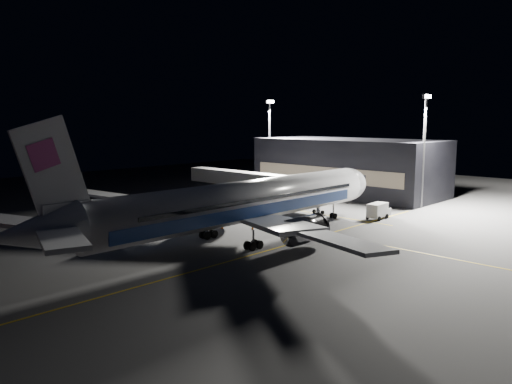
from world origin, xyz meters
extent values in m
plane|color=#4C4C4F|center=(0.00, 0.00, 0.00)|extent=(200.00, 200.00, 0.00)
cube|color=gold|center=(10.00, 0.00, 0.01)|extent=(0.25, 80.00, 0.01)
cube|color=gold|center=(0.00, -6.00, 0.01)|extent=(70.00, 0.25, 0.01)
cube|color=gold|center=(22.00, 10.00, 0.01)|extent=(0.25, 40.00, 0.01)
cylinder|color=silver|center=(0.00, 0.00, 5.30)|extent=(48.00, 5.60, 5.60)
ellipsoid|color=silver|center=(24.00, 0.00, 5.30)|extent=(8.96, 5.60, 5.60)
cube|color=black|center=(26.30, 0.00, 6.30)|extent=(2.20, 3.40, 0.90)
cone|color=silver|center=(-28.50, 0.00, 5.60)|extent=(9.00, 5.49, 5.49)
cube|color=navy|center=(-1.00, 2.78, 4.40)|extent=(42.24, 0.25, 1.50)
cube|color=navy|center=(-1.00, -2.78, 4.40)|extent=(42.24, 0.25, 1.50)
cube|color=silver|center=(-2.50, 8.00, 3.70)|extent=(11.36, 15.23, 1.53)
cube|color=silver|center=(-2.50, -8.00, 3.70)|extent=(11.36, 15.23, 1.53)
cube|color=silver|center=(-7.50, 20.50, 4.57)|extent=(8.57, 13.22, 1.31)
cube|color=silver|center=(-7.50, -20.50, 4.57)|extent=(8.57, 13.22, 1.31)
cube|color=silver|center=(-28.00, 5.20, 5.90)|extent=(6.20, 9.67, 0.45)
cube|color=silver|center=(-28.00, -5.20, 5.90)|extent=(6.20, 9.67, 0.45)
cube|color=white|center=(-26.20, 0.00, 11.50)|extent=(7.53, 0.40, 10.28)
cube|color=#D1479E|center=(-27.00, 0.00, 12.90)|extent=(3.22, 0.55, 3.22)
cylinder|color=#B7B7BF|center=(1.20, 9.00, 2.55)|extent=(5.60, 3.40, 3.40)
cylinder|color=#B7B7BF|center=(1.20, -9.00, 2.55)|extent=(5.60, 3.40, 3.40)
cylinder|color=#9999A0|center=(20.50, 0.00, 1.25)|extent=(0.26, 0.26, 2.50)
cylinder|color=black|center=(20.50, 0.00, 0.45)|extent=(0.90, 0.70, 0.90)
cylinder|color=#9999A0|center=(-3.00, 4.30, 1.25)|extent=(0.26, 0.26, 2.50)
cylinder|color=#9999A0|center=(-3.00, -4.30, 1.25)|extent=(0.26, 0.26, 2.50)
cylinder|color=black|center=(-3.00, 4.30, 0.55)|extent=(1.10, 1.60, 1.10)
cylinder|color=black|center=(-3.00, -4.30, 0.55)|extent=(1.10, 1.60, 1.10)
cube|color=black|center=(46.00, 14.00, 6.00)|extent=(18.00, 40.00, 12.00)
cube|color=brown|center=(36.95, 14.00, 5.00)|extent=(0.15, 36.00, 3.00)
cube|color=#B2B2B7|center=(22.00, 20.05, 4.60)|extent=(3.00, 33.90, 2.80)
cube|color=#B2B2B7|center=(22.00, 4.20, 4.60)|extent=(3.60, 3.20, 3.40)
cylinder|color=#9999A0|center=(22.00, 4.20, 1.55)|extent=(0.70, 0.70, 3.10)
cylinder|color=black|center=(22.00, 3.30, 0.35)|extent=(0.70, 0.30, 0.70)
cylinder|color=black|center=(22.00, 5.10, 0.35)|extent=(0.70, 0.30, 0.70)
cylinder|color=#59595E|center=(40.00, 32.00, 10.00)|extent=(0.44, 0.44, 20.00)
cube|color=#59595E|center=(40.00, 32.00, 20.30)|extent=(2.40, 0.50, 0.80)
cube|color=white|center=(40.00, 31.65, 20.30)|extent=(2.20, 0.15, 0.60)
cylinder|color=#59595E|center=(40.00, -6.00, 10.00)|extent=(0.44, 0.44, 20.00)
cube|color=#59595E|center=(40.00, -6.00, 20.30)|extent=(2.40, 0.50, 0.80)
cube|color=white|center=(40.00, -6.35, 20.30)|extent=(2.20, 0.15, 0.60)
cube|color=silver|center=(24.89, -5.62, 1.54)|extent=(4.09, 2.22, 2.19)
cube|color=silver|center=(27.27, -5.48, 0.94)|extent=(1.70, 1.98, 1.19)
cube|color=black|center=(27.27, -5.48, 1.44)|extent=(1.29, 1.76, 0.50)
cylinder|color=black|center=(26.22, -4.49, 0.40)|extent=(0.81, 0.30, 0.79)
cylinder|color=black|center=(26.34, -6.58, 0.40)|extent=(0.81, 0.30, 0.79)
cylinder|color=black|center=(23.44, -4.66, 0.40)|extent=(0.81, 0.30, 0.79)
cylinder|color=black|center=(23.57, -6.74, 0.40)|extent=(0.81, 0.30, 0.79)
cube|color=black|center=(-12.69, 19.93, 0.76)|extent=(2.75, 2.14, 1.11)
cube|color=black|center=(-12.69, 19.93, 1.47)|extent=(1.25, 1.25, 0.61)
sphere|color=#FFF2CC|center=(-12.95, 19.03, 0.76)|extent=(0.26, 0.26, 0.26)
sphere|color=#FFF2CC|center=(-11.98, 19.31, 0.76)|extent=(0.26, 0.26, 0.26)
cylinder|color=black|center=(-12.06, 21.01, 0.30)|extent=(0.64, 0.38, 0.61)
cylinder|color=black|center=(-11.57, 19.36, 0.30)|extent=(0.64, 0.38, 0.61)
cylinder|color=black|center=(-13.80, 20.49, 0.30)|extent=(0.64, 0.38, 0.61)
cylinder|color=black|center=(-13.32, 18.85, 0.30)|extent=(0.64, 0.38, 0.61)
cone|color=orange|center=(2.44, 7.48, 0.32)|extent=(0.43, 0.43, 0.64)
cone|color=orange|center=(-4.66, 14.00, 0.33)|extent=(0.44, 0.44, 0.67)
cone|color=orange|center=(5.40, 4.00, 0.26)|extent=(0.35, 0.35, 0.53)
camera|label=1|loc=(-46.92, -46.71, 16.16)|focal=35.00mm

